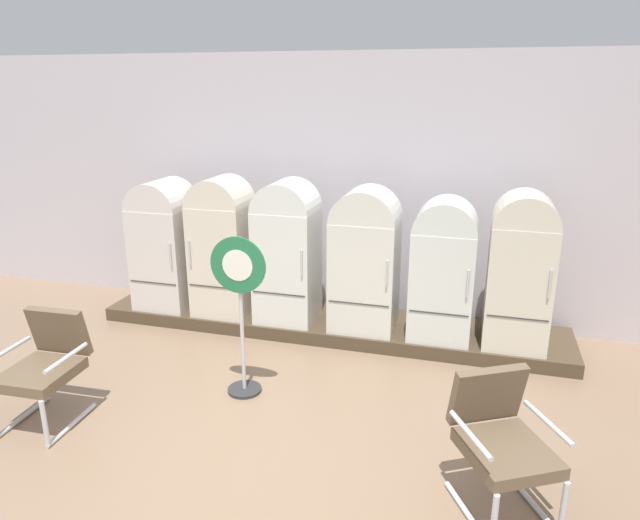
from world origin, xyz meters
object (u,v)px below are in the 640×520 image
object	(u,v)px
refrigerator_5	(520,266)
sign_stand	(241,314)
refrigerator_3	(365,256)
armchair_left	(46,362)
refrigerator_0	(165,240)
refrigerator_1	(222,242)
refrigerator_2	(287,247)
refrigerator_4	(443,266)
armchair_right	(501,436)

from	to	relation	value
refrigerator_5	sign_stand	bearing A→B (deg)	-149.11
refrigerator_3	armchair_left	world-z (taller)	refrigerator_3
refrigerator_0	sign_stand	xyz separation A→B (m)	(1.62, -1.48, -0.18)
refrigerator_1	refrigerator_3	bearing A→B (deg)	0.23
refrigerator_2	refrigerator_4	size ratio (longest dim) A/B	1.08
refrigerator_0	refrigerator_5	distance (m)	4.08
refrigerator_3	refrigerator_4	world-z (taller)	refrigerator_3
refrigerator_2	sign_stand	distance (m)	1.47
refrigerator_1	armchair_left	world-z (taller)	refrigerator_1
refrigerator_0	refrigerator_2	distance (m)	1.57
armchair_right	refrigerator_1	bearing A→B (deg)	142.91
refrigerator_1	armchair_right	bearing A→B (deg)	-37.09
refrigerator_2	refrigerator_1	bearing A→B (deg)	-179.56
armchair_left	refrigerator_5	bearing A→B (deg)	30.75
refrigerator_1	refrigerator_5	xyz separation A→B (m)	(3.30, 0.02, -0.01)
refrigerator_2	refrigerator_4	world-z (taller)	refrigerator_2
refrigerator_0	sign_stand	world-z (taller)	refrigerator_0
refrigerator_1	refrigerator_2	bearing A→B (deg)	0.44
refrigerator_2	refrigerator_5	world-z (taller)	refrigerator_2
refrigerator_3	refrigerator_4	distance (m)	0.84
refrigerator_0	armchair_right	size ratio (longest dim) A/B	1.64
armchair_left	refrigerator_3	bearing A→B (deg)	45.22
refrigerator_0	refrigerator_2	size ratio (longest dim) A/B	0.96
refrigerator_5	armchair_left	world-z (taller)	refrigerator_5
refrigerator_3	armchair_right	xyz separation A→B (m)	(1.41, -2.35, -0.46)
armchair_left	armchair_right	world-z (taller)	same
refrigerator_4	refrigerator_5	size ratio (longest dim) A/B	0.94
refrigerator_2	sign_stand	world-z (taller)	refrigerator_2
refrigerator_4	refrigerator_2	bearing A→B (deg)	-179.88
refrigerator_0	armchair_right	world-z (taller)	refrigerator_0
armchair_right	armchair_left	bearing A→B (deg)	179.12
refrigerator_5	refrigerator_1	bearing A→B (deg)	-179.61
refrigerator_0	armchair_left	size ratio (longest dim) A/B	1.64
refrigerator_2	armchair_left	distance (m)	2.72
refrigerator_1	armchair_left	bearing A→B (deg)	-104.29
refrigerator_3	refrigerator_4	size ratio (longest dim) A/B	1.05
armchair_right	sign_stand	world-z (taller)	sign_stand
refrigerator_0	refrigerator_1	bearing A→B (deg)	-2.26
refrigerator_5	sign_stand	xyz separation A→B (m)	(-2.46, -1.47, -0.21)
refrigerator_1	refrigerator_5	size ratio (longest dim) A/B	1.01
sign_stand	refrigerator_0	bearing A→B (deg)	137.66
refrigerator_0	refrigerator_2	world-z (taller)	refrigerator_2
refrigerator_2	refrigerator_3	distance (m)	0.90
refrigerator_1	refrigerator_2	size ratio (longest dim) A/B	1.00
refrigerator_1	refrigerator_0	bearing A→B (deg)	177.74
refrigerator_0	refrigerator_4	xyz separation A→B (m)	(3.31, -0.02, -0.03)
refrigerator_3	refrigerator_5	distance (m)	1.61
refrigerator_0	armchair_left	xyz separation A→B (m)	(0.19, -2.32, -0.44)
armchair_right	refrigerator_5	bearing A→B (deg)	85.18
refrigerator_1	sign_stand	world-z (taller)	refrigerator_1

